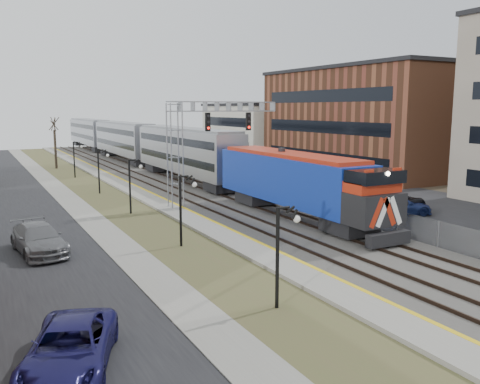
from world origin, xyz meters
TOP-DOWN VIEW (x-y plane):
  - street_west at (-11.50, 35.00)m, footprint 7.00×120.00m
  - sidewalk at (-7.00, 35.00)m, footprint 2.00×120.00m
  - grass_median at (-4.00, 35.00)m, footprint 4.00×120.00m
  - platform at (-1.00, 35.00)m, footprint 2.00×120.00m
  - ballast_bed at (4.00, 35.00)m, footprint 8.00×120.00m
  - parking_lot at (16.00, 35.00)m, footprint 16.00×120.00m
  - platform_edge at (-0.12, 35.00)m, footprint 0.24×120.00m
  - track_near at (2.00, 35.00)m, footprint 1.58×120.00m
  - track_far at (5.50, 35.00)m, footprint 1.58×120.00m
  - train at (5.50, 56.36)m, footprint 3.00×85.85m
  - signal_gantry at (1.22, 27.99)m, footprint 9.00×1.07m
  - lampposts at (-4.00, 18.29)m, footprint 0.14×62.14m
  - fence at (8.20, 35.00)m, footprint 0.04×120.00m
  - buildings_east at (30.00, 31.18)m, footprint 16.00×76.00m
  - car_lot_c at (12.87, 19.09)m, footprint 6.39×4.13m
  - car_lot_d at (13.09, 18.64)m, footprint 4.86×3.43m
  - car_lot_e at (11.33, 34.84)m, footprint 4.58×2.46m
  - car_street_a at (-11.82, 6.82)m, footprint 3.92×5.50m
  - car_street_b at (-11.13, 20.29)m, footprint 2.74×5.49m

SIDE VIEW (x-z plane):
  - street_west at x=-11.50m, z-range 0.00..0.04m
  - parking_lot at x=16.00m, z-range 0.00..0.04m
  - grass_median at x=-4.00m, z-range 0.00..0.06m
  - sidewalk at x=-7.00m, z-range 0.00..0.08m
  - ballast_bed at x=4.00m, z-range 0.00..0.20m
  - platform at x=-1.00m, z-range 0.00..0.24m
  - platform_edge at x=-0.12m, z-range 0.24..0.25m
  - track_near at x=2.00m, z-range 0.20..0.35m
  - track_far at x=5.50m, z-range 0.20..0.35m
  - car_lot_d at x=13.09m, z-range 0.00..1.31m
  - car_street_a at x=-11.82m, z-range 0.00..1.39m
  - car_lot_e at x=11.33m, z-range 0.00..1.48m
  - car_street_b at x=-11.13m, z-range 0.00..1.53m
  - fence at x=8.20m, z-range 0.00..1.60m
  - car_lot_c at x=12.87m, z-range 0.00..1.64m
  - lampposts at x=-4.00m, z-range 0.00..4.00m
  - train at x=5.50m, z-range 0.26..5.58m
  - signal_gantry at x=1.22m, z-range 1.51..9.66m
  - buildings_east at x=30.00m, z-range -1.19..13.81m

